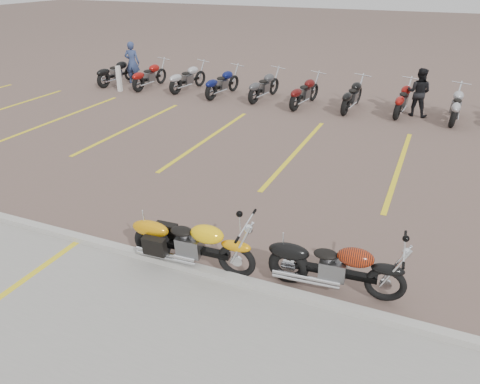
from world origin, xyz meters
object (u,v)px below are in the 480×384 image
object	(u,v)px
flame_cruiser	(333,267)
person_a	(132,63)
yellow_cruiser	(191,244)
bollard	(119,79)
person_b	(419,92)

from	to	relation	value
flame_cruiser	person_a	distance (m)	15.46
yellow_cruiser	bollard	bearing A→B (deg)	128.73
person_a	bollard	bearing A→B (deg)	88.53
flame_cruiser	person_a	size ratio (longest dim) A/B	1.22
flame_cruiser	bollard	xyz separation A→B (m)	(-10.82, 9.25, 0.07)
flame_cruiser	person_b	distance (m)	10.44
person_b	bollard	world-z (taller)	person_b
yellow_cruiser	person_a	distance (m)	14.14
yellow_cruiser	person_b	size ratio (longest dim) A/B	1.38
bollard	flame_cruiser	bearing A→B (deg)	-40.52
person_a	person_b	size ratio (longest dim) A/B	1.09
person_a	person_b	bearing A→B (deg)	163.96
yellow_cruiser	bollard	xyz separation A→B (m)	(-8.53, 9.57, 0.05)
person_a	bollard	distance (m)	1.52
yellow_cruiser	flame_cruiser	world-z (taller)	yellow_cruiser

